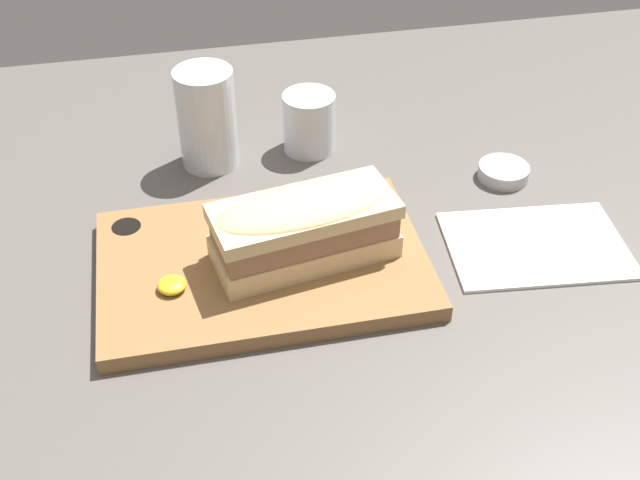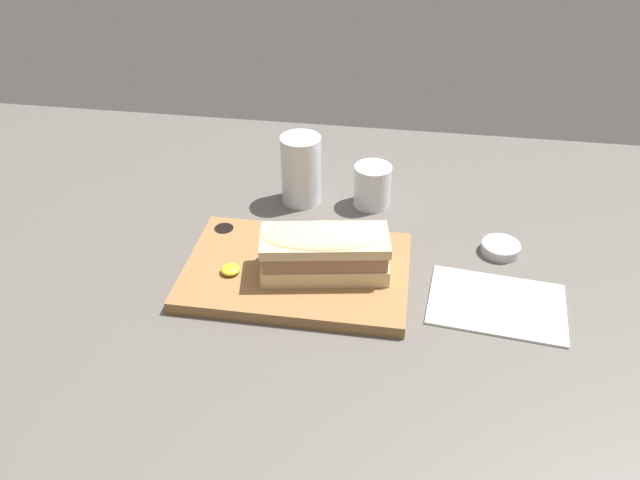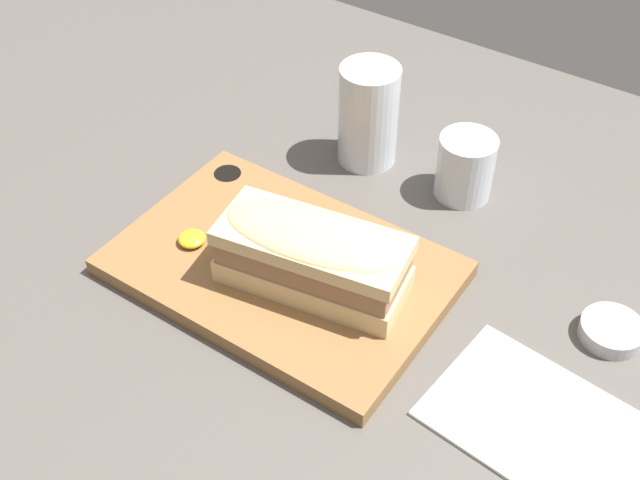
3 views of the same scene
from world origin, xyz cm
name	(u,v)px [view 2 (image 2 of 3)]	position (x,y,z in cm)	size (l,w,h in cm)	color
dining_table	(357,265)	(0.00, 0.00, 1.00)	(180.73, 96.17, 2.00)	#56514C
serving_board	(296,271)	(-8.80, -5.45, 2.95)	(33.52, 22.44, 1.93)	olive
sandwich	(325,250)	(-4.37, -6.18, 7.93)	(19.54, 10.81, 7.51)	#DBBC84
mustard_dollop	(230,269)	(-18.11, -8.52, 4.46)	(2.86, 2.86, 1.14)	gold
water_glass	(301,174)	(-11.87, 16.20, 7.37)	(7.04, 7.04, 12.40)	silver
wine_glass	(372,187)	(0.70, 16.76, 5.53)	(6.53, 6.53, 7.54)	silver
napkin	(497,304)	(20.82, -7.71, 2.20)	(20.35, 15.02, 0.40)	white
condiment_dish	(501,248)	(22.29, 5.38, 2.83)	(6.08, 6.08, 1.67)	#B2B2B7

